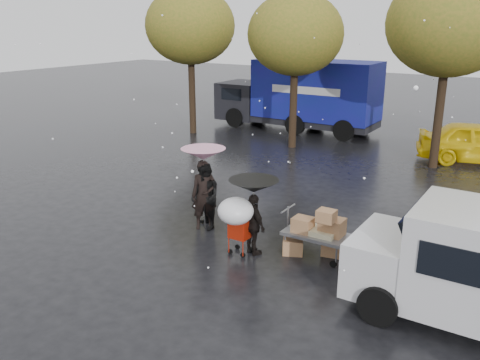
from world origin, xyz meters
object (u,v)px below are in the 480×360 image
Objects in this scene: shopping_cart at (236,214)px; blue_truck at (301,95)px; vendor_cart at (319,228)px; person_pink at (204,195)px; person_black at (253,225)px.

blue_truck reaches higher than shopping_cart.
shopping_cart is at bearing -148.85° from vendor_cart.
blue_truck reaches higher than person_pink.
vendor_cart is (1.38, 0.69, -0.03)m from person_black.
blue_truck is (-5.47, 13.57, 1.01)m from person_black.
person_pink is at bearing -179.46° from vendor_cart.
shopping_cart is (1.65, -0.97, 0.13)m from person_pink.
person_pink is at bearing -74.64° from blue_truck.
person_pink is 3.31m from vendor_cart.
blue_truck is at bearing 110.51° from shopping_cart.
vendor_cart is 1.04× the size of shopping_cart.
blue_truck is (-5.19, 13.88, 0.69)m from shopping_cart.
person_pink is 0.23× the size of blue_truck.
person_pink is 1.92m from shopping_cart.
person_pink reaches higher than person_black.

